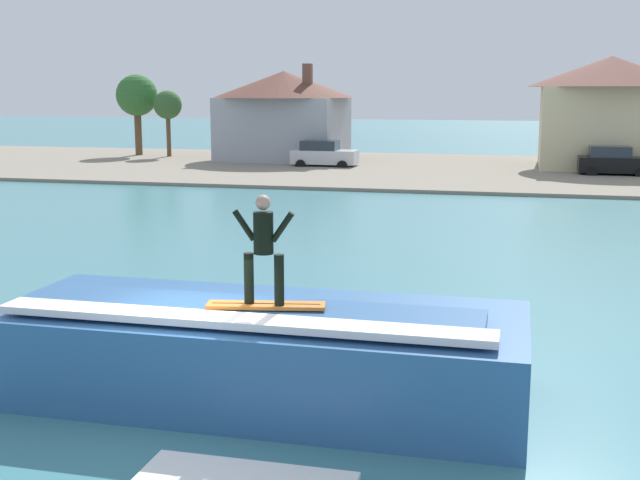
{
  "coord_description": "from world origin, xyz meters",
  "views": [
    {
      "loc": [
        5.08,
        -11.82,
        5.18
      ],
      "look_at": [
        0.91,
        5.1,
        1.95
      ],
      "focal_mm": 45.82,
      "sensor_mm": 36.0,
      "label": 1
    }
  ],
  "objects_px": {
    "tree_tall_bare": "(137,96)",
    "car_far_shore": "(614,162)",
    "car_near_shore": "(324,154)",
    "house_with_chimney": "(284,112)",
    "tree_short_bushy": "(168,106)",
    "wave_crest": "(259,352)",
    "house_gabled_white": "(609,107)",
    "surfer": "(264,244)",
    "surfboard": "(266,305)"
  },
  "relations": [
    {
      "from": "tree_tall_bare",
      "to": "car_far_shore",
      "type": "bearing_deg",
      "value": -11.22
    },
    {
      "from": "car_near_shore",
      "to": "house_with_chimney",
      "type": "distance_m",
      "value": 6.56
    },
    {
      "from": "tree_tall_bare",
      "to": "tree_short_bushy",
      "type": "xyz_separation_m",
      "value": [
        2.87,
        -0.77,
        -0.68
      ]
    },
    {
      "from": "house_with_chimney",
      "to": "tree_short_bushy",
      "type": "height_order",
      "value": "house_with_chimney"
    },
    {
      "from": "wave_crest",
      "to": "house_gabled_white",
      "type": "height_order",
      "value": "house_gabled_white"
    },
    {
      "from": "car_far_shore",
      "to": "wave_crest",
      "type": "bearing_deg",
      "value": -103.8
    },
    {
      "from": "surfer",
      "to": "car_near_shore",
      "type": "xyz_separation_m",
      "value": [
        -8.81,
        40.42,
        -1.81
      ]
    },
    {
      "from": "surfboard",
      "to": "tree_short_bushy",
      "type": "bearing_deg",
      "value": 115.99
    },
    {
      "from": "surfer",
      "to": "car_near_shore",
      "type": "height_order",
      "value": "surfer"
    },
    {
      "from": "car_near_shore",
      "to": "house_with_chimney",
      "type": "bearing_deg",
      "value": 131.79
    },
    {
      "from": "tree_tall_bare",
      "to": "wave_crest",
      "type": "bearing_deg",
      "value": -61.6
    },
    {
      "from": "car_near_shore",
      "to": "tree_short_bushy",
      "type": "relative_size",
      "value": 0.84
    },
    {
      "from": "car_far_shore",
      "to": "house_gabled_white",
      "type": "distance_m",
      "value": 5.64
    },
    {
      "from": "car_near_shore",
      "to": "tree_short_bushy",
      "type": "bearing_deg",
      "value": 160.26
    },
    {
      "from": "car_far_shore",
      "to": "house_with_chimney",
      "type": "xyz_separation_m",
      "value": [
        -22.07,
        5.75,
        2.63
      ]
    },
    {
      "from": "tree_tall_bare",
      "to": "car_near_shore",
      "type": "bearing_deg",
      "value": -18.93
    },
    {
      "from": "tree_tall_bare",
      "to": "tree_short_bushy",
      "type": "distance_m",
      "value": 3.05
    },
    {
      "from": "car_near_shore",
      "to": "house_gabled_white",
      "type": "relative_size",
      "value": 0.41
    },
    {
      "from": "house_gabled_white",
      "to": "tree_short_bushy",
      "type": "xyz_separation_m",
      "value": [
        -31.25,
        1.26,
        -0.08
      ]
    },
    {
      "from": "wave_crest",
      "to": "surfboard",
      "type": "relative_size",
      "value": 4.53
    },
    {
      "from": "surfer",
      "to": "tree_short_bushy",
      "type": "bearing_deg",
      "value": 115.96
    },
    {
      "from": "car_near_shore",
      "to": "house_with_chimney",
      "type": "height_order",
      "value": "house_with_chimney"
    },
    {
      "from": "house_gabled_white",
      "to": "tree_tall_bare",
      "type": "relative_size",
      "value": 1.66
    },
    {
      "from": "car_near_shore",
      "to": "house_gabled_white",
      "type": "height_order",
      "value": "house_gabled_white"
    },
    {
      "from": "surfboard",
      "to": "tree_tall_bare",
      "type": "height_order",
      "value": "tree_tall_bare"
    },
    {
      "from": "surfer",
      "to": "car_far_shore",
      "type": "height_order",
      "value": "surfer"
    },
    {
      "from": "house_with_chimney",
      "to": "tree_short_bushy",
      "type": "relative_size",
      "value": 2.0
    },
    {
      "from": "wave_crest",
      "to": "car_far_shore",
      "type": "height_order",
      "value": "car_far_shore"
    },
    {
      "from": "house_with_chimney",
      "to": "tree_tall_bare",
      "type": "bearing_deg",
      "value": 175.19
    },
    {
      "from": "surfboard",
      "to": "car_near_shore",
      "type": "distance_m",
      "value": 41.34
    },
    {
      "from": "car_far_shore",
      "to": "surfer",
      "type": "bearing_deg",
      "value": -103.3
    },
    {
      "from": "car_far_shore",
      "to": "house_gabled_white",
      "type": "xyz_separation_m",
      "value": [
        0.02,
        4.73,
        3.08
      ]
    },
    {
      "from": "car_near_shore",
      "to": "surfboard",
      "type": "bearing_deg",
      "value": -77.67
    },
    {
      "from": "surfboard",
      "to": "car_far_shore",
      "type": "bearing_deg",
      "value": 76.71
    },
    {
      "from": "car_near_shore",
      "to": "house_with_chimney",
      "type": "relative_size",
      "value": 0.42
    },
    {
      "from": "car_near_shore",
      "to": "tree_short_bushy",
      "type": "xyz_separation_m",
      "value": [
        -13.16,
        4.72,
        3.0
      ]
    },
    {
      "from": "wave_crest",
      "to": "car_far_shore",
      "type": "relative_size",
      "value": 2.11
    },
    {
      "from": "surfboard",
      "to": "car_near_shore",
      "type": "xyz_separation_m",
      "value": [
        -8.83,
        40.38,
        -0.79
      ]
    },
    {
      "from": "car_near_shore",
      "to": "tree_tall_bare",
      "type": "relative_size",
      "value": 0.68
    },
    {
      "from": "surfboard",
      "to": "house_with_chimney",
      "type": "height_order",
      "value": "house_with_chimney"
    },
    {
      "from": "house_gabled_white",
      "to": "wave_crest",
      "type": "bearing_deg",
      "value": -102.37
    },
    {
      "from": "house_with_chimney",
      "to": "house_gabled_white",
      "type": "distance_m",
      "value": 22.12
    },
    {
      "from": "tree_short_bushy",
      "to": "surfboard",
      "type": "bearing_deg",
      "value": -64.01
    },
    {
      "from": "surfboard",
      "to": "surfer",
      "type": "distance_m",
      "value": 1.02
    },
    {
      "from": "house_with_chimney",
      "to": "car_far_shore",
      "type": "bearing_deg",
      "value": -14.6
    },
    {
      "from": "wave_crest",
      "to": "car_far_shore",
      "type": "distance_m",
      "value": 39.85
    },
    {
      "from": "surfboard",
      "to": "tree_tall_bare",
      "type": "xyz_separation_m",
      "value": [
        -24.86,
        45.88,
        2.89
      ]
    },
    {
      "from": "house_gabled_white",
      "to": "surfboard",
      "type": "bearing_deg",
      "value": -101.92
    },
    {
      "from": "house_gabled_white",
      "to": "tree_short_bushy",
      "type": "distance_m",
      "value": 31.27
    },
    {
      "from": "car_far_shore",
      "to": "tree_tall_bare",
      "type": "relative_size",
      "value": 0.67
    }
  ]
}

